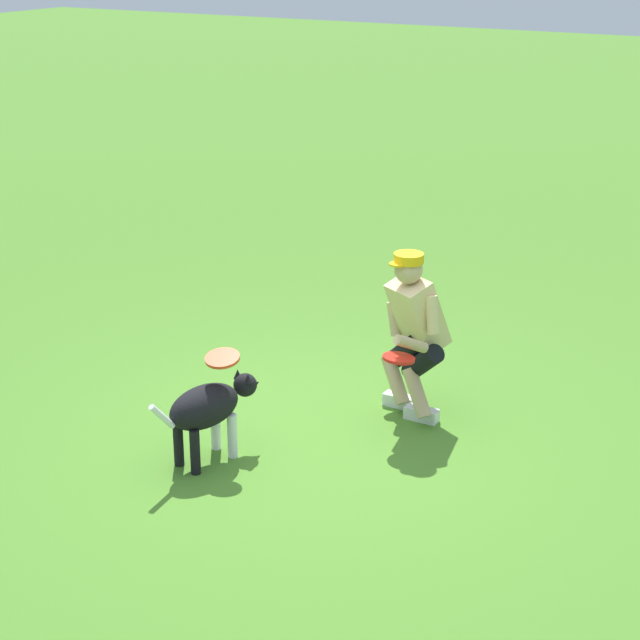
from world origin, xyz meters
TOP-DOWN VIEW (x-y plane):
  - ground_plane at (0.00, 0.00)m, footprint 60.00×60.00m
  - person at (-0.52, -0.66)m, footprint 0.63×0.70m
  - dog at (0.39, 0.70)m, footprint 0.43×0.97m
  - frisbee_flying at (0.34, 0.60)m, footprint 0.29×0.29m
  - frisbee_held at (-0.58, -0.28)m, footprint 0.26×0.26m

SIDE VIEW (x-z plane):
  - ground_plane at x=0.00m, z-range 0.00..0.00m
  - dog at x=0.39m, z-range 0.11..0.69m
  - frisbee_held at x=-0.58m, z-range 0.58..0.64m
  - person at x=-0.52m, z-range 0.05..1.34m
  - frisbee_flying at x=0.34m, z-range 0.70..0.77m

